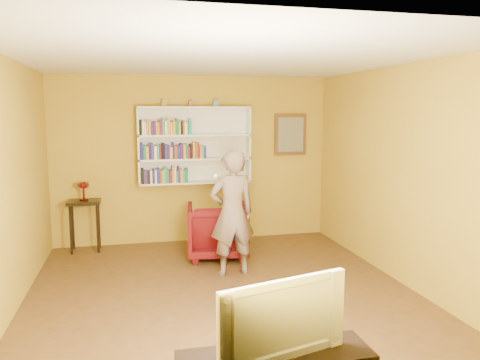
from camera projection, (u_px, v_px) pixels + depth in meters
name	position (u px, v px, depth m)	size (l,w,h in m)	color
room_shell	(223.00, 210.00, 5.30)	(5.30, 5.80, 2.88)	#4A3117
bookshelf	(194.00, 145.00, 7.55)	(1.80, 0.29, 1.23)	white
books_row_lower	(165.00, 176.00, 7.40)	(0.73, 0.19, 0.26)	black
books_row_middle	(173.00, 152.00, 7.38)	(1.03, 0.19, 0.26)	#23219B
books_row_upper	(166.00, 128.00, 7.30)	(0.80, 0.19, 0.26)	black
ornament_left	(164.00, 103.00, 7.29)	(0.08, 0.08, 0.10)	#AC7131
ornament_centre	(191.00, 103.00, 7.38)	(0.07, 0.07, 0.09)	brown
ornament_right	(216.00, 103.00, 7.47)	(0.08, 0.08, 0.11)	slate
framed_painting	(290.00, 135.00, 7.94)	(0.55, 0.05, 0.70)	#553418
console_table	(84.00, 209.00, 7.14)	(0.49, 0.37, 0.79)	black
ruby_lustre	(83.00, 187.00, 7.09)	(0.18, 0.18, 0.29)	maroon
armchair	(217.00, 230.00, 6.87)	(0.85, 0.88, 0.80)	#44040C
person	(232.00, 213.00, 6.06)	(0.60, 0.40, 1.65)	#6B584E
game_remote	(214.00, 175.00, 5.67)	(0.04, 0.15, 0.04)	white
television	(276.00, 315.00, 3.15)	(0.96, 0.13, 0.55)	black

